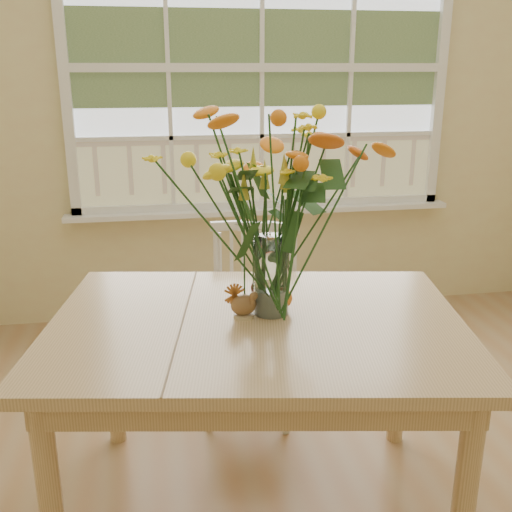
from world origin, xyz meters
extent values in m
cube|color=beige|center=(0.00, 2.25, 1.35)|extent=(4.00, 0.02, 2.70)
cube|color=silver|center=(0.00, 2.23, 1.55)|extent=(2.20, 0.00, 1.60)
cube|color=white|center=(0.00, 2.18, 0.69)|extent=(2.42, 0.12, 0.03)
cube|color=tan|center=(-0.35, 0.39, 0.72)|extent=(1.53, 1.21, 0.04)
cube|color=tan|center=(-0.35, 0.39, 0.65)|extent=(1.40, 1.07, 0.10)
cylinder|color=tan|center=(-1.01, 0.09, 0.35)|extent=(0.07, 0.07, 0.70)
cylinder|color=tan|center=(-0.87, 0.89, 0.35)|extent=(0.07, 0.07, 0.70)
cylinder|color=tan|center=(0.18, -0.11, 0.35)|extent=(0.07, 0.07, 0.70)
cylinder|color=tan|center=(0.32, 0.69, 0.35)|extent=(0.07, 0.07, 0.70)
cube|color=white|center=(-0.27, 1.01, 0.41)|extent=(0.49, 0.48, 0.05)
cube|color=white|center=(-0.22, 1.16, 0.64)|extent=(0.39, 0.16, 0.45)
cylinder|color=white|center=(-0.46, 0.92, 0.19)|extent=(0.03, 0.03, 0.39)
cylinder|color=white|center=(-0.37, 1.20, 0.19)|extent=(0.03, 0.03, 0.39)
cylinder|color=white|center=(-0.16, 0.83, 0.19)|extent=(0.03, 0.03, 0.39)
cylinder|color=white|center=(-0.08, 1.11, 0.19)|extent=(0.03, 0.03, 0.39)
cylinder|color=white|center=(-0.29, 0.45, 0.88)|extent=(0.12, 0.12, 0.27)
ellipsoid|color=#CA6217|center=(-0.26, 0.47, 0.78)|extent=(0.10, 0.10, 0.08)
cylinder|color=#CCB78C|center=(-0.39, 0.42, 0.75)|extent=(0.07, 0.07, 0.01)
ellipsoid|color=brown|center=(-0.39, 0.42, 0.79)|extent=(0.09, 0.07, 0.07)
ellipsoid|color=#38160F|center=(-0.30, 0.59, 0.78)|extent=(0.08, 0.08, 0.07)
camera|label=1|loc=(-0.66, -1.43, 1.56)|focal=42.00mm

